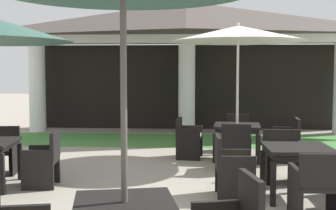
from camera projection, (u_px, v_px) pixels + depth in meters
background_pavilion at (187, 31)px, 13.12m from camera, size 10.20×3.11×3.82m
lawn_strip at (186, 140)px, 11.75m from camera, size 12.00×2.30×0.01m
patio_chair_near_foreground_east at (43, 161)px, 7.08m from camera, size 0.56×0.59×0.88m
patio_chair_near_foreground_north at (2, 152)px, 7.99m from camera, size 0.60×0.58×0.82m
patio_table_mid_left at (298, 154)px, 6.43m from camera, size 0.94×0.94×0.75m
patio_chair_mid_left_north at (284, 157)px, 7.38m from camera, size 0.65×0.53×0.85m
patio_chair_mid_left_south at (316, 187)px, 5.51m from camera, size 0.57×0.59×0.87m
patio_chair_mid_left_west at (232, 168)px, 6.48m from camera, size 0.55×0.63×0.90m
patio_table_far_back at (237, 129)px, 9.20m from camera, size 1.03×1.03×0.73m
patio_umbrella_far_back at (238, 35)px, 9.05m from camera, size 2.74×2.74×2.81m
patio_chair_far_back_east at (288, 141)px, 9.05m from camera, size 0.56×0.67×0.88m
patio_chair_far_back_south at (236, 149)px, 8.22m from camera, size 0.60×0.62×0.89m
patio_chair_far_back_west at (188, 138)px, 9.39m from camera, size 0.57×0.65×0.84m
patio_chair_far_back_north at (237, 134)px, 10.22m from camera, size 0.59×0.55×0.83m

